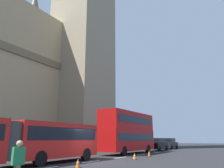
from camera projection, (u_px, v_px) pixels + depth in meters
The scene contains 10 objects.
ground_plane at pixel (91, 162), 17.04m from camera, with size 160.00×160.00×0.00m, color #262628.
lane_centre_marking at pixel (91, 162), 17.04m from camera, with size 29.80×0.16×0.01m.
articulated_bus at pixel (4, 139), 13.43m from camera, with size 15.94×2.54×2.90m.
double_decker_bus at pixel (128, 131), 26.84m from camera, with size 9.90×2.54×4.90m.
sedan_lead at pixel (158, 144), 33.54m from camera, with size 4.40×1.86×1.85m.
sedan_trailing at pixel (169, 144), 38.47m from camera, with size 4.40×1.86×1.85m.
traffic_cone_west at pixel (78, 163), 13.37m from camera, with size 0.36×0.36×0.58m.
traffic_cone_middle at pixel (134, 156), 18.93m from camera, with size 0.36×0.36×0.58m.
traffic_cone_east at pixel (149, 154), 22.11m from camera, with size 0.36×0.36×0.58m.
pedestrian_near_cones at pixel (18, 163), 7.60m from camera, with size 0.45×0.35×1.69m.
Camera 1 is at (-14.29, -11.08, 1.75)m, focal length 35.02 mm.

